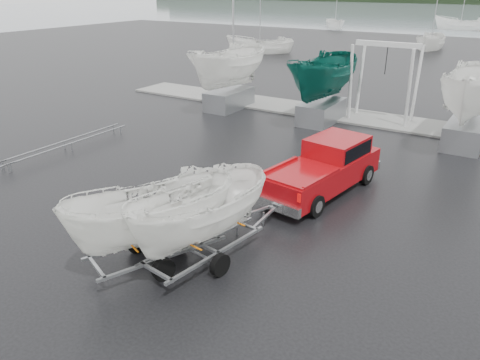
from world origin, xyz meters
TOP-DOWN VIEW (x-y plane):
  - ground_plane at (0.00, 0.00)m, footprint 120.00×120.00m
  - dock at (0.00, 13.00)m, footprint 30.00×3.00m
  - pickup_truck at (2.37, 3.04)m, footprint 2.63×5.62m
  - trailer_hitched at (1.44, -3.07)m, footprint 2.02×3.74m
  - trailer_parked at (0.46, -3.82)m, footprint 2.48×3.78m
  - boat_hoist at (1.35, 13.00)m, footprint 3.30×2.18m
  - keelboat_0 at (-6.99, 11.00)m, footprint 2.51×3.20m
  - keelboat_1 at (-1.25, 11.20)m, footprint 2.44×3.20m
  - mast_rack_0 at (-9.00, 1.00)m, footprint 0.56×6.50m
  - moored_boat_0 at (-17.12, 32.22)m, footprint 3.57×3.53m
  - moored_boat_1 at (-2.57, 44.90)m, footprint 2.72×2.79m
  - moored_boat_4 at (-20.85, 62.90)m, footprint 3.29×3.30m
  - moored_boat_5 at (-3.50, 70.92)m, footprint 3.41×3.33m

SIDE VIEW (x-z plane):
  - ground_plane at x=0.00m, z-range 0.00..0.00m
  - moored_boat_5 at x=-3.50m, z-range -6.03..6.04m
  - moored_boat_1 at x=-2.57m, z-range -5.78..5.79m
  - moored_boat_0 at x=-17.12m, z-range -5.77..5.78m
  - moored_boat_4 at x=-20.85m, z-range -5.54..5.55m
  - dock at x=0.00m, z-range -0.01..0.11m
  - mast_rack_0 at x=-9.00m, z-range 0.32..0.38m
  - pickup_truck at x=2.37m, z-range 0.04..1.84m
  - boat_hoist at x=1.35m, z-range 0.61..4.73m
  - trailer_hitched at x=1.44m, z-range 0.21..5.39m
  - trailer_parked at x=0.46m, z-range 0.21..5.46m
  - keelboat_1 at x=-1.25m, z-range 0.08..7.66m
  - keelboat_0 at x=-6.99m, z-range -1.35..9.33m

